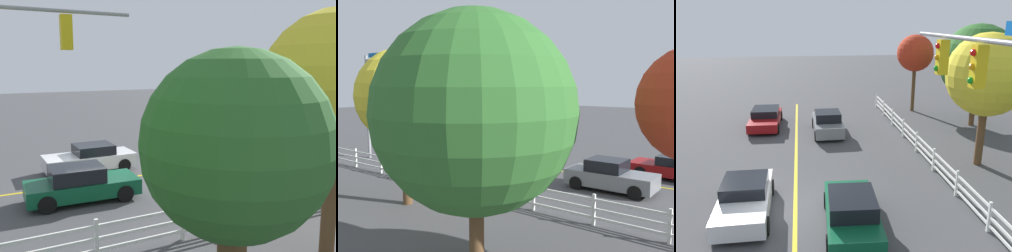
% 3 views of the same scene
% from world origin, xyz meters
% --- Properties ---
extents(ground_plane, '(120.00, 120.00, 0.00)m').
position_xyz_m(ground_plane, '(0.00, 0.00, 0.00)').
color(ground_plane, '#444447').
extents(lane_center_stripe, '(28.00, 0.16, 0.01)m').
position_xyz_m(lane_center_stripe, '(-4.00, 0.00, 0.00)').
color(lane_center_stripe, gold).
rests_on(lane_center_stripe, ground_plane).
extents(signal_assembly, '(6.53, 0.38, 7.08)m').
position_xyz_m(signal_assembly, '(5.02, 4.49, 4.95)').
color(signal_assembly, gray).
rests_on(signal_assembly, ground_plane).
extents(car_0, '(4.31, 1.95, 1.32)m').
position_xyz_m(car_0, '(-0.11, -1.85, 0.64)').
color(car_0, silver).
rests_on(car_0, ground_plane).
extents(car_2, '(4.26, 2.04, 1.36)m').
position_xyz_m(car_2, '(1.37, 2.00, 0.65)').
color(car_2, '#0C4C2D').
rests_on(car_2, ground_plane).
extents(car_3, '(4.18, 1.90, 1.49)m').
position_xyz_m(car_3, '(-9.50, 2.02, 0.70)').
color(car_3, slate).
rests_on(car_3, ground_plane).
extents(white_rail_fence, '(26.10, 0.10, 1.15)m').
position_xyz_m(white_rail_fence, '(-3.00, 6.68, 0.60)').
color(white_rail_fence, white).
rests_on(white_rail_fence, ground_plane).
extents(tree_2, '(3.97, 3.97, 6.57)m').
position_xyz_m(tree_2, '(-3.50, 9.24, 4.56)').
color(tree_2, brown).
rests_on(tree_2, ground_plane).
extents(tree_3, '(5.04, 5.04, 6.89)m').
position_xyz_m(tree_3, '(-10.08, 12.16, 4.36)').
color(tree_3, brown).
rests_on(tree_3, ground_plane).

